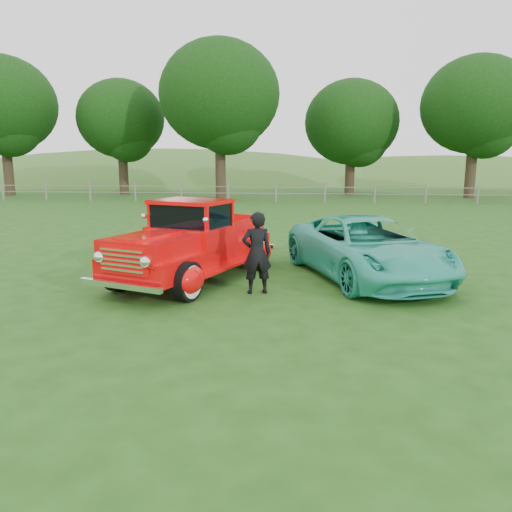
# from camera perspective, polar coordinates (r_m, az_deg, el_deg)

# --- Properties ---
(ground) EXTENTS (140.00, 140.00, 0.00)m
(ground) POSITION_cam_1_polar(r_m,az_deg,el_deg) (9.57, -6.79, -5.04)
(ground) COLOR #204813
(ground) RESTS_ON ground
(distant_hills) EXTENTS (116.00, 60.00, 18.00)m
(distant_hills) POSITION_cam_1_polar(r_m,az_deg,el_deg) (69.08, 1.00, 5.05)
(distant_hills) COLOR #326224
(distant_hills) RESTS_ON ground
(fence_line) EXTENTS (48.00, 0.12, 1.20)m
(fence_line) POSITION_cam_1_polar(r_m,az_deg,el_deg) (31.10, 2.30, 7.26)
(fence_line) COLOR slate
(fence_line) RESTS_ON ground
(tree_far_west) EXTENTS (7.60, 7.60, 9.93)m
(tree_far_west) POSITION_cam_1_polar(r_m,az_deg,el_deg) (41.54, -27.02, 15.18)
(tree_far_west) COLOR #312318
(tree_far_west) RESTS_ON ground
(tree_mid_west) EXTENTS (6.40, 6.40, 8.46)m
(tree_mid_west) POSITION_cam_1_polar(r_m,az_deg,el_deg) (39.67, -15.19, 14.86)
(tree_mid_west) COLOR #312318
(tree_mid_west) RESTS_ON ground
(tree_near_west) EXTENTS (8.00, 8.00, 10.42)m
(tree_near_west) POSITION_cam_1_polar(r_m,az_deg,el_deg) (34.76, -4.19, 17.87)
(tree_near_west) COLOR #312318
(tree_near_west) RESTS_ON ground
(tree_near_east) EXTENTS (6.80, 6.80, 8.33)m
(tree_near_east) POSITION_cam_1_polar(r_m,az_deg,el_deg) (38.16, 10.87, 14.75)
(tree_near_east) COLOR #312318
(tree_near_east) RESTS_ON ground
(tree_mid_east) EXTENTS (7.20, 7.20, 9.44)m
(tree_mid_east) POSITION_cam_1_polar(r_m,az_deg,el_deg) (37.74, 23.84, 15.49)
(tree_mid_east) COLOR #312318
(tree_mid_east) RESTS_ON ground
(red_pickup) EXTENTS (3.38, 5.28, 1.78)m
(red_pickup) POSITION_cam_1_polar(r_m,az_deg,el_deg) (11.05, -7.16, 1.35)
(red_pickup) COLOR black
(red_pickup) RESTS_ON ground
(teal_sedan) EXTENTS (3.88, 5.43, 1.37)m
(teal_sedan) POSITION_cam_1_polar(r_m,az_deg,el_deg) (11.37, 12.53, 0.89)
(teal_sedan) COLOR #2EB89C
(teal_sedan) RESTS_ON ground
(man) EXTENTS (0.69, 0.56, 1.63)m
(man) POSITION_cam_1_polar(r_m,az_deg,el_deg) (9.82, 0.08, 0.35)
(man) COLOR black
(man) RESTS_ON ground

